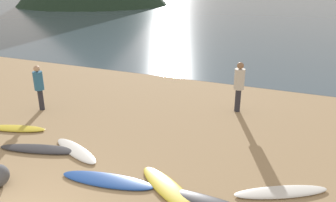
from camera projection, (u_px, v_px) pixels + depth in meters
ground_plane at (184, 90)px, 14.64m from camera, size 120.00×120.00×0.20m
ocean_water at (286, 4)px, 58.77m from camera, size 140.00×100.00×0.01m
surfboard_0 at (16, 128)px, 10.62m from camera, size 2.00×1.01×0.08m
surfboard_1 at (41, 149)px, 9.34m from camera, size 2.49×1.14×0.08m
surfboard_2 at (76, 151)px, 9.27m from camera, size 1.99×1.22×0.08m
surfboard_3 at (107, 180)px, 7.92m from camera, size 2.38×0.91×0.07m
surfboard_4 at (168, 188)px, 7.61m from camera, size 2.05×1.66×0.08m
surfboard_6 at (281, 192)px, 7.48m from camera, size 2.12×1.49×0.07m
person_0 at (239, 83)px, 11.72m from camera, size 0.37×0.37×1.82m
person_1 at (39, 84)px, 11.89m from camera, size 0.33×0.33×1.66m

